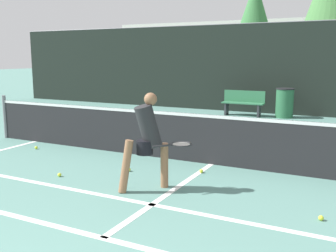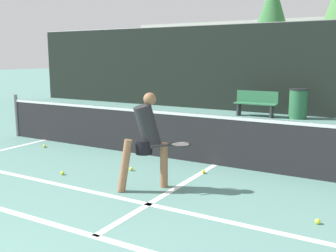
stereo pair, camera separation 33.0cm
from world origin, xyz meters
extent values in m
cube|color=white|center=(0.00, 2.71, 0.00)|extent=(11.00, 0.10, 0.01)
cube|color=white|center=(0.00, 3.84, 0.00)|extent=(8.25, 0.10, 0.01)
cube|color=white|center=(0.00, 4.44, 0.00)|extent=(0.10, 3.46, 0.01)
cylinder|color=slate|center=(-5.50, 6.17, 0.53)|extent=(0.09, 0.09, 1.07)
cube|color=#232326|center=(0.00, 6.17, 0.47)|extent=(11.00, 0.02, 0.95)
cube|color=white|center=(0.00, 6.17, 0.92)|extent=(11.00, 0.03, 0.06)
cube|color=black|center=(0.00, 13.50, 1.58)|extent=(24.00, 0.06, 3.16)
cylinder|color=slate|center=(0.00, 13.50, 3.18)|extent=(24.00, 0.04, 0.04)
cylinder|color=#8C6042|center=(-0.19, 4.59, 0.35)|extent=(0.12, 0.12, 0.70)
cylinder|color=#8C6042|center=(-0.60, 4.12, 0.40)|extent=(0.26, 0.27, 0.81)
cylinder|color=black|center=(-0.40, 4.35, 0.67)|extent=(0.26, 0.26, 0.21)
cylinder|color=#262628|center=(-0.36, 4.40, 0.99)|extent=(0.39, 0.39, 0.72)
sphere|color=#8C6042|center=(-0.34, 4.43, 1.39)|extent=(0.19, 0.19, 0.19)
cylinder|color=#262628|center=(-0.11, 4.36, 0.72)|extent=(0.22, 0.25, 0.03)
torus|color=#262628|center=(0.09, 4.59, 0.72)|extent=(0.48, 0.48, 0.02)
cylinder|color=beige|center=(0.09, 4.59, 0.72)|extent=(0.37, 0.37, 0.01)
sphere|color=#D1E033|center=(2.14, 4.33, 0.03)|extent=(0.07, 0.07, 0.07)
sphere|color=#D1E033|center=(-1.15, 5.06, 0.03)|extent=(0.07, 0.07, 0.07)
sphere|color=#D1E033|center=(-3.90, 5.58, 0.03)|extent=(0.07, 0.07, 0.07)
sphere|color=#D1E033|center=(-2.04, 4.26, 0.03)|extent=(0.07, 0.07, 0.07)
sphere|color=#D1E033|center=(0.04, 5.55, 0.03)|extent=(0.07, 0.07, 0.07)
cube|color=#33724C|center=(-1.24, 12.48, 0.44)|extent=(1.44, 0.36, 0.04)
cube|color=#33724C|center=(-1.24, 12.66, 0.65)|extent=(1.44, 0.04, 0.42)
cube|color=#333338|center=(-1.81, 12.48, 0.22)|extent=(0.06, 0.32, 0.44)
cube|color=#333338|center=(-0.66, 12.47, 0.22)|extent=(0.06, 0.32, 0.44)
cylinder|color=#28603D|center=(0.11, 12.75, 0.47)|extent=(0.57, 0.57, 0.94)
cylinder|color=black|center=(0.11, 12.75, 0.96)|extent=(0.60, 0.60, 0.04)
cylinder|color=brown|center=(-3.29, 21.37, 1.29)|extent=(0.28, 0.28, 2.58)
cone|color=#38753D|center=(-3.29, 21.37, 4.38)|extent=(2.32, 2.32, 3.61)
camera|label=1|loc=(2.52, -0.65, 2.02)|focal=42.00mm
camera|label=2|loc=(2.81, -0.50, 2.02)|focal=42.00mm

